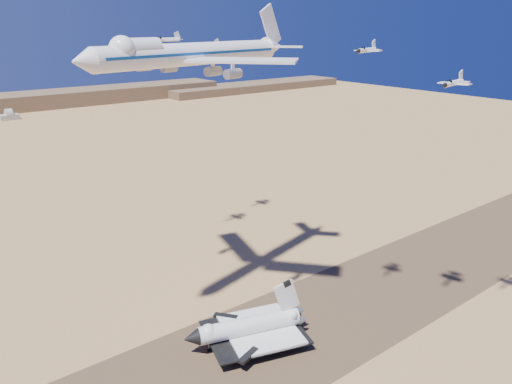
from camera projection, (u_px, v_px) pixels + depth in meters
ground at (251, 354)px, 155.00m from camera, size 1200.00×1200.00×0.00m
runway at (251, 354)px, 154.99m from camera, size 600.00×50.00×0.06m
ridgeline at (21, 104)px, 583.63m from camera, size 960.00×90.00×18.00m
shuttle at (248, 328)px, 158.93m from camera, size 40.74×32.28×19.87m
carrier_747 at (189, 54)px, 153.14m from camera, size 88.05×66.37×21.90m
crew_a at (286, 347)px, 156.45m from camera, size 0.51×0.73×1.93m
crew_b at (283, 345)px, 157.88m from camera, size 0.78×0.90×1.61m
crew_c at (297, 345)px, 157.63m from camera, size 1.18×1.06×1.82m
chase_jet_a at (366, 50)px, 143.41m from camera, size 13.98×8.15×3.56m
chase_jet_b at (453, 83)px, 142.25m from camera, size 16.37×9.31×4.13m
chase_jet_d at (166, 39)px, 198.61m from camera, size 15.71×8.68×3.92m
chase_jet_e at (208, 46)px, 222.43m from camera, size 15.42×8.59×3.86m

